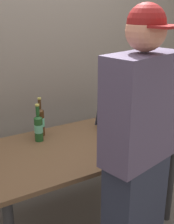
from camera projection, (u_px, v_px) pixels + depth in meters
name	position (u px, v px, depth m)	size (l,w,h in m)	color
ground_plane	(79.00, 220.00, 2.54)	(8.00, 8.00, 0.00)	slate
desk	(78.00, 155.00, 2.33)	(1.44, 0.83, 0.72)	brown
laptop	(118.00, 126.00, 2.52)	(0.40, 0.41, 0.20)	#383D4C
beer_bottle_brown	(41.00, 121.00, 2.42)	(0.06, 0.06, 0.32)	#472B14
beer_bottle_dark	(39.00, 127.00, 2.32)	(0.07, 0.07, 0.30)	#1E5123
person_figure	(137.00, 163.00, 1.69)	(0.48, 0.34, 1.75)	#2D3347
back_wall	(37.00, 55.00, 2.70)	(6.00, 0.10, 2.60)	gray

